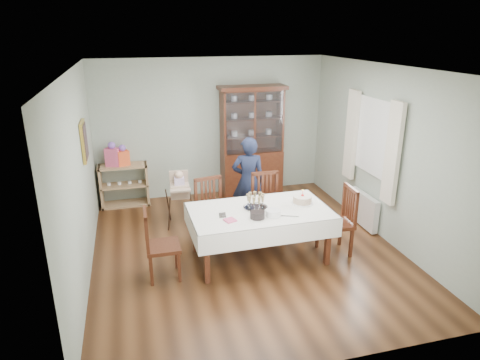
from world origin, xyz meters
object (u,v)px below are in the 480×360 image
object	(u,v)px
woman	(248,181)
gift_bag_orange	(123,156)
dining_table	(259,234)
chair_far_right	(268,219)
champagne_tray	(256,204)
birthday_cake	(302,200)
chair_far_left	(213,225)
high_chair	(180,203)
chair_end_right	(336,233)
sideboard	(124,185)
china_cabinet	(252,140)
gift_bag_pink	(113,155)
chair_end_left	(162,257)

from	to	relation	value
woman	gift_bag_orange	distance (m)	2.43
dining_table	chair_far_right	distance (m)	0.71
champagne_tray	birthday_cake	size ratio (longest dim) A/B	1.12
chair_far_left	birthday_cake	bearing A→B (deg)	-33.55
high_chair	chair_end_right	bearing A→B (deg)	-33.81
sideboard	chair_far_right	size ratio (longest dim) A/B	0.86
china_cabinet	gift_bag_orange	xyz separation A→B (m)	(-2.47, 0.00, -0.15)
woman	chair_far_left	bearing A→B (deg)	52.46
gift_bag_pink	birthday_cake	bearing A→B (deg)	-42.40
china_cabinet	gift_bag_orange	distance (m)	2.48
chair_far_left	woman	xyz separation A→B (m)	(0.74, 0.62, 0.45)
dining_table	gift_bag_orange	size ratio (longest dim) A/B	5.16
china_cabinet	champagne_tray	bearing A→B (deg)	-105.00
sideboard	chair_far_left	distance (m)	2.37
dining_table	gift_bag_pink	world-z (taller)	gift_bag_pink
woman	high_chair	world-z (taller)	woman
dining_table	woman	world-z (taller)	woman
chair_far_left	chair_end_right	xyz separation A→B (m)	(1.72, -0.73, -0.00)
china_cabinet	chair_end_right	distance (m)	2.85
sideboard	chair_far_left	size ratio (longest dim) A/B	0.86
chair_end_right	high_chair	bearing A→B (deg)	-124.57
chair_far_left	sideboard	bearing A→B (deg)	113.27
sideboard	gift_bag_pink	bearing A→B (deg)	-172.72
china_cabinet	chair_far_left	size ratio (longest dim) A/B	2.09
champagne_tray	high_chair	bearing A→B (deg)	123.58
gift_bag_pink	gift_bag_orange	distance (m)	0.18
woman	chair_end_right	bearing A→B (deg)	138.51
gift_bag_pink	chair_far_left	bearing A→B (deg)	-52.91
woman	chair_end_left	bearing A→B (deg)	53.48
chair_far_left	chair_end_right	world-z (taller)	chair_far_left
high_chair	gift_bag_orange	xyz separation A→B (m)	(-0.89, 1.08, 0.60)
sideboard	gift_bag_pink	xyz separation A→B (m)	(-0.16, -0.02, 0.60)
chair_end_right	chair_end_left	bearing A→B (deg)	-86.79
chair_far_right	chair_end_right	distance (m)	1.11
china_cabinet	sideboard	bearing A→B (deg)	179.51
sideboard	birthday_cake	size ratio (longest dim) A/B	2.83
chair_far_left	chair_end_left	distance (m)	1.14
dining_table	chair_far_left	bearing A→B (deg)	133.22
chair_far_right	chair_end_left	distance (m)	1.91
woman	birthday_cake	size ratio (longest dim) A/B	4.79
china_cabinet	gift_bag_pink	bearing A→B (deg)	179.97
dining_table	sideboard	xyz separation A→B (m)	(-1.88, 2.57, 0.02)
china_cabinet	high_chair	size ratio (longest dim) A/B	2.27
china_cabinet	birthday_cake	distance (m)	2.49
dining_table	china_cabinet	distance (m)	2.72
champagne_tray	gift_bag_pink	distance (m)	3.18
high_chair	gift_bag_pink	distance (m)	1.65
china_cabinet	champagne_tray	xyz separation A→B (m)	(-0.66, -2.47, -0.29)
chair_far_left	chair_end_left	size ratio (longest dim) A/B	1.06
chair_far_left	birthday_cake	xyz separation A→B (m)	(1.24, -0.53, 0.51)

